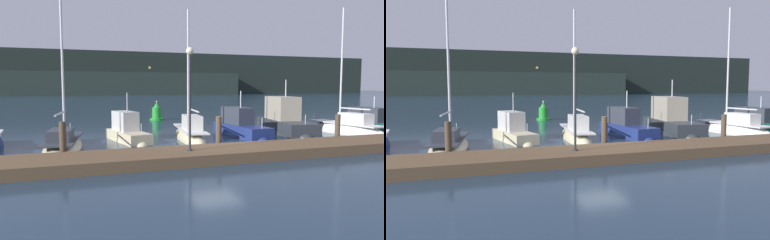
% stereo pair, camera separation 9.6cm
% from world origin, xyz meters
% --- Properties ---
extents(ground_plane, '(400.00, 400.00, 0.00)m').
position_xyz_m(ground_plane, '(0.00, 0.00, 0.00)').
color(ground_plane, '#1E3347').
extents(dock, '(35.89, 2.80, 0.45)m').
position_xyz_m(dock, '(0.00, -2.11, 0.23)').
color(dock, brown).
rests_on(dock, ground).
extents(mooring_pile_1, '(0.28, 0.28, 1.68)m').
position_xyz_m(mooring_pile_1, '(-7.10, -0.46, 0.84)').
color(mooring_pile_1, '#4C3D2D').
rests_on(mooring_pile_1, ground).
extents(mooring_pile_2, '(0.28, 0.28, 1.69)m').
position_xyz_m(mooring_pile_2, '(0.00, -0.46, 0.84)').
color(mooring_pile_2, '#4C3D2D').
rests_on(mooring_pile_2, ground).
extents(mooring_pile_3, '(0.28, 0.28, 1.60)m').
position_xyz_m(mooring_pile_3, '(7.10, -0.46, 0.80)').
color(mooring_pile_3, '#4C3D2D').
rests_on(mooring_pile_3, ground).
extents(sailboat_berth_3, '(2.68, 6.50, 8.44)m').
position_xyz_m(sailboat_berth_3, '(-7.04, 2.86, 0.12)').
color(sailboat_berth_3, beige).
rests_on(sailboat_berth_3, ground).
extents(motorboat_berth_4, '(2.23, 4.68, 3.25)m').
position_xyz_m(motorboat_berth_4, '(-3.52, 4.40, 0.29)').
color(motorboat_berth_4, beige).
rests_on(motorboat_berth_4, ground).
extents(sailboat_berth_5, '(2.62, 6.87, 8.35)m').
position_xyz_m(sailboat_berth_5, '(0.16, 4.10, 0.16)').
color(sailboat_berth_5, beige).
rests_on(sailboat_berth_5, ground).
extents(motorboat_berth_6, '(1.83, 5.67, 3.41)m').
position_xyz_m(motorboat_berth_6, '(3.57, 4.15, 0.31)').
color(motorboat_berth_6, navy).
rests_on(motorboat_berth_6, ground).
extents(motorboat_berth_7, '(3.33, 7.02, 4.21)m').
position_xyz_m(motorboat_berth_7, '(7.28, 4.79, 0.44)').
color(motorboat_berth_7, '#2D3338').
rests_on(motorboat_berth_7, ground).
extents(sailboat_berth_8, '(2.08, 6.66, 9.09)m').
position_xyz_m(sailboat_berth_8, '(10.81, 2.92, 0.13)').
color(sailboat_berth_8, white).
rests_on(sailboat_berth_8, ground).
extents(motorboat_berth_9, '(2.64, 5.89, 2.88)m').
position_xyz_m(motorboat_berth_9, '(14.04, 3.78, 0.27)').
color(motorboat_berth_9, '#195647').
rests_on(motorboat_berth_9, ground).
extents(channel_buoy, '(1.26, 1.26, 1.79)m').
position_xyz_m(channel_buoy, '(1.43, 16.79, 0.65)').
color(channel_buoy, green).
rests_on(channel_buoy, ground).
extents(dock_lamppost, '(0.32, 0.32, 4.28)m').
position_xyz_m(dock_lamppost, '(-2.10, -2.22, 3.29)').
color(dock_lamppost, '#2D2D33').
rests_on(dock_lamppost, dock).
extents(hillside_backdrop, '(240.00, 23.00, 15.17)m').
position_xyz_m(hillside_backdrop, '(-2.59, 120.31, 6.99)').
color(hillside_backdrop, '#1E2823').
rests_on(hillside_backdrop, ground).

